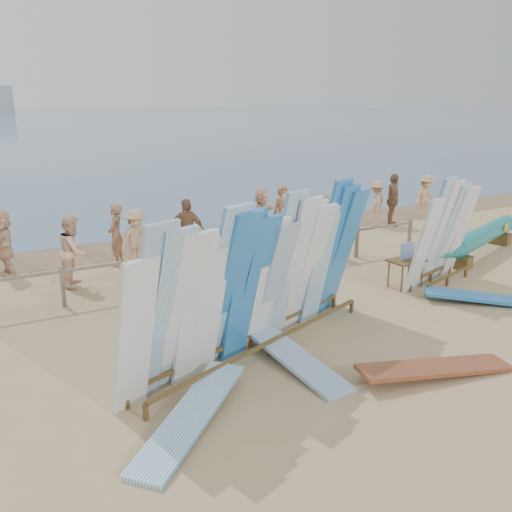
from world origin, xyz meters
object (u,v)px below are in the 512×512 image
stroller (239,244)px  beachgoer_6 (289,222)px  beachgoer_2 (73,251)px  beachgoer_extra_0 (426,197)px  main_surfboard_rack (260,283)px  beachgoer_7 (283,215)px  flat_board_d (487,303)px  beachgoer_4 (187,231)px  beachgoer_9 (376,203)px  flat_board_a (290,363)px  beachgoer_8 (322,226)px  beachgoer_10 (393,200)px  beachgoer_3 (136,239)px  flat_board_c (435,375)px  beachgoer_5 (262,214)px  beach_chair_right (235,258)px  outrigger_canoe (483,236)px  beachgoer_11 (3,243)px  beach_chair_left (249,254)px  vendor_table (405,272)px  side_surfboard_rack (443,236)px  beachgoer_1 (116,235)px  flat_board_e (191,424)px

stroller → beachgoer_6: beachgoer_6 is taller
beachgoer_2 → beachgoer_extra_0: bearing=-60.2°
main_surfboard_rack → beachgoer_7: bearing=36.0°
beachgoer_extra_0 → beachgoer_2: (-12.98, -1.55, 0.04)m
flat_board_d → beachgoer_4: 7.74m
beachgoer_extra_0 → beachgoer_9: (-2.38, 0.00, -0.02)m
beachgoer_6 → beachgoer_extra_0: bearing=-52.6°
flat_board_a → beachgoer_6: size_ratio=1.56×
beachgoer_extra_0 → beachgoer_8: (-6.24, -2.23, 0.05)m
beachgoer_10 → beachgoer_3: bearing=125.8°
flat_board_c → beachgoer_5: 9.51m
beach_chair_right → beachgoer_7: 2.79m
beachgoer_2 → beachgoer_9: bearing=-58.7°
outrigger_canoe → beachgoer_extra_0: 4.89m
beachgoer_11 → beachgoer_2: 2.19m
beach_chair_left → beachgoer_5: (1.59, 2.17, 0.57)m
beachgoer_5 → beachgoer_4: size_ratio=0.90×
flat_board_d → beachgoer_4: bearing=76.7°
flat_board_c → beachgoer_2: (-4.32, 7.41, 0.86)m
vendor_table → beachgoer_8: 3.26m
beachgoer_11 → beachgoer_7: beachgoer_7 is taller
main_surfboard_rack → flat_board_d: bearing=-23.0°
beach_chair_left → vendor_table: bearing=-34.3°
beachgoer_5 → beachgoer_3: bearing=147.7°
stroller → beachgoer_2: bearing=-169.7°
beachgoer_5 → beachgoer_4: (-3.11, -1.40, 0.09)m
beach_chair_left → beachgoer_6: (1.59, 0.53, 0.63)m
beachgoer_10 → beachgoer_2: beachgoer_10 is taller
main_surfboard_rack → beachgoer_extra_0: bearing=12.4°
side_surfboard_rack → vendor_table: size_ratio=2.45×
vendor_table → beach_chair_right: size_ratio=1.29×
beachgoer_11 → beachgoer_10: bearing=75.3°
beach_chair_left → flat_board_a: bearing=-88.0°
flat_board_a → beachgoer_1: bearing=94.4°
beach_chair_right → beachgoer_8: size_ratio=0.49×
beachgoer_10 → beachgoer_7: 4.75m
beach_chair_right → beachgoer_8: beachgoer_8 is taller
main_surfboard_rack → beachgoer_4: 5.84m
stroller → beachgoer_5: beachgoer_5 is taller
beach_chair_left → beachgoer_10: beachgoer_10 is taller
vendor_table → beachgoer_extra_0: (6.05, 5.45, 0.46)m
beachgoer_1 → beachgoer_8: 5.72m
beachgoer_extra_0 → beachgoer_7: bearing=177.9°
beachgoer_3 → beachgoer_8: (5.04, -1.27, 0.07)m
flat_board_d → flat_board_c: (-3.48, -1.82, 0.00)m
flat_board_c → beachgoer_2: bearing=41.8°
flat_board_e → beach_chair_right: size_ratio=3.17×
flat_board_c → beachgoer_11: beachgoer_11 is taller
side_surfboard_rack → flat_board_c: size_ratio=1.00×
vendor_table → beachgoer_1: beachgoer_1 is taller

